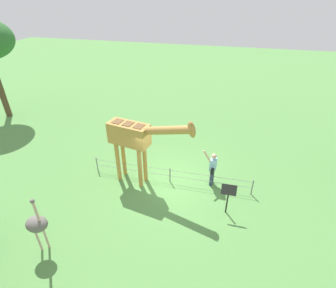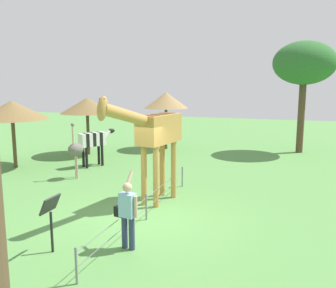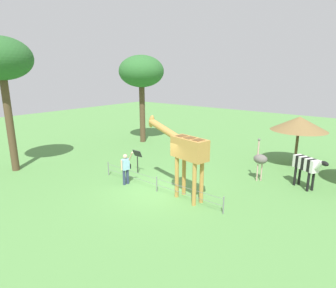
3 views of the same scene
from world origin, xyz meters
TOP-DOWN VIEW (x-y plane):
  - ground_plane at (0.00, 0.00)m, footprint 60.00×60.00m
  - giraffe at (-1.37, -0.19)m, footprint 3.76×1.21m
  - visitor at (1.79, 0.38)m, footprint 0.63×0.59m
  - zebra at (-5.37, -4.67)m, footprint 1.72×1.16m
  - ostrich at (-3.26, -4.26)m, footprint 0.70×0.56m
  - shade_hut_near at (-4.05, -7.97)m, footprint 3.18×3.18m
  - shade_hut_far at (-10.58, -3.01)m, footprint 2.50×2.50m
  - shade_hut_aside at (-7.72, -6.39)m, footprint 2.81×2.81m
  - tree_west at (-11.97, 4.26)m, footprint 3.27×3.27m
  - info_sign at (2.51, -1.18)m, footprint 0.56×0.21m
  - wire_fence at (0.00, 0.10)m, footprint 7.05×0.05m

SIDE VIEW (x-z plane):
  - ground_plane at x=0.00m, z-range 0.00..0.00m
  - wire_fence at x=0.00m, z-range 0.03..0.78m
  - visitor at x=1.79m, z-range 0.03..1.78m
  - info_sign at x=2.51m, z-range 0.29..1.61m
  - zebra at x=-5.37m, z-range 0.33..1.99m
  - ostrich at x=-3.26m, z-range 0.05..2.30m
  - giraffe at x=-1.37m, z-range 0.49..4.00m
  - shade_hut_near at x=-4.05m, z-range 1.08..4.08m
  - shade_hut_aside at x=-7.72m, z-range 1.09..4.09m
  - shade_hut_far at x=-10.58m, z-range 1.16..4.41m
  - tree_west at x=-11.97m, z-range 1.77..7.73m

